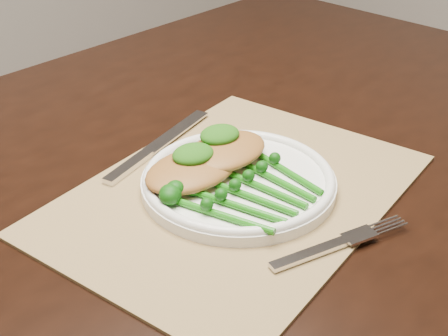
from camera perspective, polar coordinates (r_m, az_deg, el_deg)
placemat at (r=0.78m, az=1.10°, el=-2.31°), size 0.54×0.46×0.00m
dinner_plate at (r=0.78m, az=1.34°, el=-1.12°), size 0.25×0.25×0.02m
knife at (r=0.87m, az=-6.79°, el=1.56°), size 0.22×0.11×0.01m
fork at (r=0.71m, az=11.34°, el=-6.42°), size 0.18×0.05×0.01m
chicken_fillet_left at (r=0.78m, az=-2.98°, el=-0.15°), size 0.14×0.11×0.03m
chicken_fillet_right at (r=0.80m, az=0.11°, el=1.56°), size 0.14×0.10×0.02m
pesto_dollop_left at (r=0.78m, az=-2.85°, el=1.27°), size 0.05×0.05×0.02m
pesto_dollop_right at (r=0.81m, az=-0.40°, el=3.06°), size 0.05×0.05×0.02m
broccolini_bundle at (r=0.75m, az=2.86°, el=-2.16°), size 0.18×0.20×0.04m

